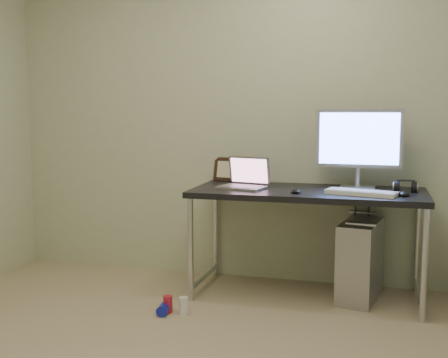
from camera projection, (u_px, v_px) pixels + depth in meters
wall_back at (230, 116)px, 4.28m from camera, size 3.50×0.02×2.50m
desk at (308, 201)px, 3.85m from camera, size 1.58×0.69×0.75m
tower_computer at (361, 260)px, 3.85m from camera, size 0.32×0.55×0.58m
cable_a at (355, 233)px, 4.08m from camera, size 0.01×0.16×0.69m
cable_b at (368, 237)px, 4.04m from camera, size 0.02×0.11×0.71m
can_red at (168, 304)px, 3.60m from camera, size 0.08×0.08×0.11m
can_white at (184, 306)px, 3.56m from camera, size 0.06×0.06×0.11m
can_blue at (164, 309)px, 3.57m from camera, size 0.08×0.13×0.07m
laptop at (245, 181)px, 3.93m from camera, size 0.36×0.31×0.21m
monitor at (359, 142)px, 3.86m from camera, size 0.59×0.17×0.55m
keyboard at (361, 193)px, 3.61m from camera, size 0.47×0.26×0.03m
mouse_right at (404, 193)px, 3.56m from camera, size 0.09×0.12×0.04m
mouse_left at (296, 190)px, 3.69m from camera, size 0.09×0.12×0.03m
headphones at (405, 188)px, 3.75m from camera, size 0.15×0.09×0.10m
picture_frame at (228, 169)px, 4.30m from camera, size 0.23×0.10×0.18m
webcam at (257, 172)px, 4.17m from camera, size 0.04×0.03×0.11m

